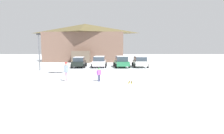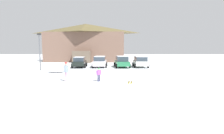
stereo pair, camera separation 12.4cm
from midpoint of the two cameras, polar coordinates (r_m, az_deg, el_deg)
ground at (r=11.29m, az=-5.31°, el=-8.43°), size 160.00×160.00×0.00m
ski_lodge at (r=40.49m, az=-8.43°, el=7.94°), size 17.91×10.14×8.42m
parked_black_sedan at (r=27.04m, az=-10.41°, el=1.63°), size 2.22×4.25×1.59m
parked_white_suv at (r=26.81m, az=-3.81°, el=1.89°), size 2.19×4.42×1.69m
parked_green_coupe at (r=26.69m, az=3.36°, el=1.78°), size 2.45×4.66×1.73m
parked_silver_wagon at (r=27.07m, az=9.38°, el=1.85°), size 2.22×4.17×1.67m
skier_child_in_purple_jacket at (r=15.04m, az=-4.11°, el=-2.25°), size 0.40×0.27×1.16m
skier_adult_in_blue_parka at (r=15.30m, az=-14.50°, el=-1.21°), size 0.53×0.43×1.67m
pair_of_skis at (r=14.73m, az=6.19°, el=-4.95°), size 0.50×1.34×0.08m
lamp_post at (r=24.42m, az=-22.42°, el=5.31°), size 0.44×0.24×4.76m
plowed_snow_pile at (r=21.88m, az=-17.34°, el=-0.98°), size 2.08×1.66×0.52m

